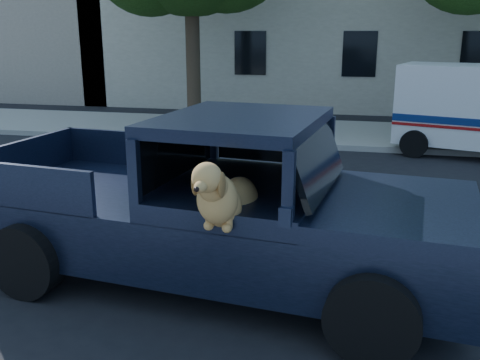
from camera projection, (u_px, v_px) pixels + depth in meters
The scene contains 6 objects.
ground at pixel (262, 260), 7.27m from camera, with size 120.00×120.00×0.00m, color black.
far_sidewalk at pixel (319, 133), 15.88m from camera, with size 60.00×4.00×0.15m, color gray.
lane_stripes at pixel (400, 196), 10.03m from camera, with size 21.60×0.14×0.01m, color silver, non-canonical shape.
building_left at pixel (12, 9), 24.90m from camera, with size 12.00×6.00×8.00m, color tan.
pickup_truck at pixel (211, 226), 6.51m from camera, with size 6.02×3.28×2.08m.
mail_truck at pixel (480, 117), 13.06m from camera, with size 4.39×2.95×2.21m.
Camera 1 is at (1.20, -6.60, 3.00)m, focal length 40.00 mm.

